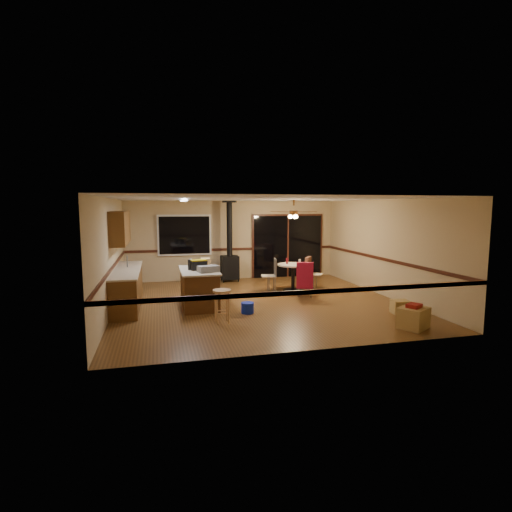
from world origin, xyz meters
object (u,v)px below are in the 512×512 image
object	(u,v)px
box_corner_b	(400,307)
kitchen_island	(199,288)
toolbox_grey	(208,269)
box_corner_a	(413,318)
chair_right	(309,269)
bar_stool	(222,306)
chair_near	(305,275)
chair_left	(272,271)
box_under_window	(201,276)
blue_bucket	(248,308)
wood_stove	(230,259)
toolbox_black	(199,265)
dining_table	(293,273)

from	to	relation	value
box_corner_b	kitchen_island	bearing A→B (deg)	157.89
toolbox_grey	box_corner_a	distance (m)	4.55
kitchen_island	chair_right	distance (m)	3.58
bar_stool	chair_near	bearing A→B (deg)	35.16
chair_left	chair_near	distance (m)	1.14
box_under_window	blue_bucket	bearing A→B (deg)	-81.29
wood_stove	box_under_window	bearing A→B (deg)	176.88
wood_stove	toolbox_grey	size ratio (longest dim) A/B	5.37
kitchen_island	bar_stool	size ratio (longest dim) A/B	2.42
wood_stove	chair_right	world-z (taller)	wood_stove
bar_stool	box_under_window	size ratio (longest dim) A/B	1.38
toolbox_black	chair_right	world-z (taller)	toolbox_black
kitchen_island	toolbox_grey	distance (m)	0.69
wood_stove	bar_stool	world-z (taller)	wood_stove
kitchen_island	bar_stool	distance (m)	1.55
wood_stove	blue_bucket	xyz separation A→B (m)	(-0.30, -3.97, -0.61)
kitchen_island	box_corner_a	xyz separation A→B (m)	(3.96, -2.83, -0.24)
bar_stool	dining_table	size ratio (longest dim) A/B	0.77
box_under_window	wood_stove	bearing A→B (deg)	-3.12
blue_bucket	chair_left	xyz separation A→B (m)	(1.20, 2.12, 0.47)
box_under_window	box_corner_b	xyz separation A→B (m)	(3.98, -4.87, -0.05)
kitchen_island	wood_stove	size ratio (longest dim) A/B	0.67
toolbox_grey	box_corner_a	xyz separation A→B (m)	(3.78, -2.41, -0.76)
toolbox_black	box_corner_a	bearing A→B (deg)	-35.17
chair_right	box_under_window	bearing A→B (deg)	148.29
box_under_window	chair_left	bearing A→B (deg)	-46.29
blue_bucket	box_under_window	bearing A→B (deg)	98.71
kitchen_island	chair_near	xyz separation A→B (m)	(2.82, 0.25, 0.14)
chair_right	box_corner_b	distance (m)	3.24
box_under_window	dining_table	bearing A→B (deg)	-39.41
dining_table	box_corner_a	xyz separation A→B (m)	(1.16, -3.94, -0.32)
chair_right	dining_table	bearing A→B (deg)	-164.44
box_corner_b	bar_stool	bearing A→B (deg)	176.33
blue_bucket	dining_table	distance (m)	2.75
toolbox_black	bar_stool	bearing A→B (deg)	-77.55
kitchen_island	bar_stool	xyz separation A→B (m)	(0.32, -1.51, -0.11)
toolbox_black	box_under_window	distance (m)	3.26
chair_near	box_corner_b	bearing A→B (deg)	-52.72
wood_stove	box_corner_b	bearing A→B (deg)	-57.57
blue_bucket	box_corner_a	xyz separation A→B (m)	(2.96, -1.90, 0.09)
blue_bucket	toolbox_grey	bearing A→B (deg)	148.32
blue_bucket	chair_right	distance (m)	3.25
blue_bucket	chair_left	bearing A→B (deg)	60.55
wood_stove	toolbox_grey	bearing A→B (deg)	-107.92
kitchen_island	chair_left	bearing A→B (deg)	28.63
chair_left	box_corner_b	bearing A→B (deg)	-53.94
dining_table	box_under_window	size ratio (longest dim) A/B	1.78
chair_left	box_corner_a	world-z (taller)	chair_left
box_corner_a	box_corner_b	bearing A→B (deg)	68.98
wood_stove	chair_near	bearing A→B (deg)	-61.44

